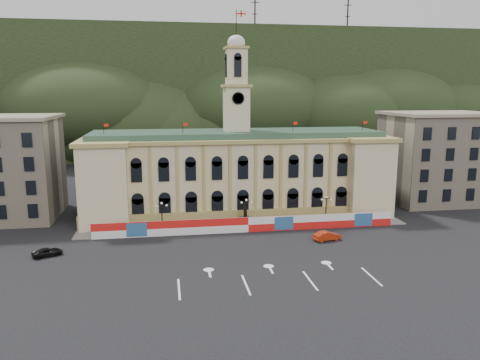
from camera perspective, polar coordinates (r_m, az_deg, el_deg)
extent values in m
plane|color=black|center=(63.75, 3.41, -10.28)|extent=(260.00, 260.00, 0.00)
cube|color=black|center=(188.48, -5.18, 10.51)|extent=(230.00, 70.00, 44.00)
cube|color=#595651|center=(174.90, 7.07, 13.07)|extent=(22.00, 8.00, 14.00)
cube|color=#595651|center=(169.70, -21.37, 11.14)|extent=(16.00, 7.00, 10.00)
cylinder|color=black|center=(178.22, 1.83, 19.57)|extent=(0.50, 0.50, 20.00)
cylinder|color=black|center=(187.88, 12.98, 18.86)|extent=(0.50, 0.50, 20.00)
cube|color=beige|center=(88.46, -0.44, 0.46)|extent=(55.00, 15.00, 14.00)
cube|color=#A2914E|center=(82.23, 0.38, -4.49)|extent=(56.00, 0.80, 2.40)
cube|color=#A2914E|center=(87.44, -0.45, 5.17)|extent=(56.20, 16.20, 0.60)
cube|color=#31523E|center=(87.37, -0.45, 5.62)|extent=(53.00, 13.00, 1.20)
cube|color=beige|center=(87.14, -15.80, -0.12)|extent=(8.00, 17.00, 14.00)
cube|color=beige|center=(93.91, 13.98, 0.74)|extent=(8.00, 17.00, 14.00)
cube|color=beige|center=(87.07, -0.45, 8.64)|extent=(4.40, 4.40, 8.00)
cube|color=#A2914E|center=(87.01, -0.46, 11.40)|extent=(5.20, 5.20, 0.50)
cube|color=beige|center=(87.11, -0.46, 13.57)|extent=(3.60, 3.60, 6.50)
cube|color=#A2914E|center=(87.34, -0.46, 15.80)|extent=(4.20, 4.20, 0.40)
cylinder|color=black|center=(84.75, -0.22, 9.93)|extent=(2.20, 0.20, 2.20)
ellipsoid|color=beige|center=(87.42, -0.47, 16.39)|extent=(3.20, 3.20, 2.72)
cylinder|color=black|center=(87.79, -0.47, 18.47)|extent=(0.12, 0.12, 5.00)
cube|color=white|center=(88.18, 0.14, 19.62)|extent=(1.80, 0.04, 1.20)
cube|color=red|center=(88.15, 0.15, 19.62)|extent=(1.80, 0.02, 0.22)
cube|color=red|center=(88.15, 0.15, 19.62)|extent=(0.22, 0.02, 1.20)
cube|color=#BBA790|center=(106.11, 22.93, 2.43)|extent=(20.00, 16.00, 18.00)
cube|color=gray|center=(105.29, 23.31, 7.44)|extent=(21.00, 17.00, 0.60)
cube|color=red|center=(77.29, 1.02, -5.46)|extent=(50.00, 0.25, 2.50)
cube|color=#295689|center=(76.21, -12.49, -5.96)|extent=(3.20, 0.05, 2.20)
cube|color=#295689|center=(78.39, 5.38, -5.27)|extent=(3.20, 0.05, 2.20)
cube|color=#295689|center=(82.91, 14.82, -4.70)|extent=(3.20, 0.05, 2.20)
cube|color=slate|center=(80.22, 0.67, -5.72)|extent=(56.00, 5.50, 0.16)
cube|color=#595651|center=(80.22, 0.64, -5.11)|extent=(1.40, 1.40, 1.80)
cylinder|color=black|center=(79.77, 0.64, -3.94)|extent=(0.60, 0.60, 1.60)
sphere|color=black|center=(79.55, 0.64, -3.31)|extent=(0.44, 0.44, 0.44)
cylinder|color=black|center=(78.42, -9.43, -6.21)|extent=(0.44, 0.44, 0.30)
cylinder|color=black|center=(77.80, -9.48, -4.62)|extent=(0.18, 0.18, 4.80)
cube|color=black|center=(77.22, -9.53, -2.98)|extent=(1.60, 0.08, 0.08)
sphere|color=silver|center=(77.27, -10.13, -3.10)|extent=(0.36, 0.36, 0.36)
sphere|color=silver|center=(77.25, -8.94, -3.07)|extent=(0.36, 0.36, 0.36)
sphere|color=silver|center=(77.16, -9.54, -2.80)|extent=(0.40, 0.40, 0.40)
cylinder|color=black|center=(79.49, 0.76, -5.83)|extent=(0.44, 0.44, 0.30)
cylinder|color=black|center=(78.87, 0.77, -4.26)|extent=(0.18, 0.18, 4.80)
cube|color=black|center=(78.31, 0.77, -2.63)|extent=(1.60, 0.08, 0.08)
sphere|color=silver|center=(78.21, 0.19, -2.76)|extent=(0.36, 0.36, 0.36)
sphere|color=silver|center=(78.48, 1.35, -2.72)|extent=(0.36, 0.36, 0.36)
sphere|color=silver|center=(78.25, 0.77, -2.46)|extent=(0.40, 0.40, 0.40)
cylinder|color=black|center=(82.94, 10.38, -5.29)|extent=(0.44, 0.44, 0.30)
cylinder|color=black|center=(82.35, 10.43, -3.79)|extent=(0.18, 0.18, 4.80)
cube|color=black|center=(81.81, 10.49, -2.23)|extent=(1.60, 0.08, 0.08)
sphere|color=silver|center=(81.58, 9.95, -2.36)|extent=(0.36, 0.36, 0.36)
sphere|color=silver|center=(82.11, 11.01, -2.31)|extent=(0.36, 0.36, 0.36)
sphere|color=silver|center=(81.75, 10.49, -2.06)|extent=(0.40, 0.40, 0.40)
imported|color=#9F230B|center=(74.45, 10.56, -6.72)|extent=(3.35, 5.03, 1.45)
imported|color=black|center=(71.94, -22.44, -8.13)|extent=(4.97, 5.53, 1.14)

